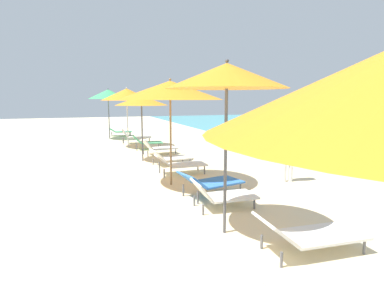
{
  "coord_description": "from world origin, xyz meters",
  "views": [
    {
      "loc": [
        -2.54,
        2.07,
        2.16
      ],
      "look_at": [
        -0.03,
        9.24,
        1.05
      ],
      "focal_mm": 29.34,
      "sensor_mm": 36.0,
      "label": 1
    }
  ],
  "objects_px": {
    "umbrella_third": "(227,76)",
    "lounger_third_shoreside": "(222,194)",
    "umbrella_farthest": "(108,94)",
    "person_walking_near": "(289,143)",
    "lounger_sixth_inland": "(147,142)",
    "lounger_farthest_shoreside": "(120,131)",
    "lounger_fourth_shoreside": "(180,164)",
    "lounger_fourth_inland": "(210,182)",
    "umbrella_fourth": "(170,90)",
    "lounger_fifth_shoreside": "(159,147)",
    "umbrella_fifth": "(141,101)",
    "umbrella_sixth": "(127,94)",
    "lounger_third_inland": "(309,233)",
    "lounger_sixth_shoreside": "(135,136)",
    "lounger_fifth_inland": "(170,157)"
  },
  "relations": [
    {
      "from": "umbrella_third",
      "to": "lounger_fifth_shoreside",
      "type": "xyz_separation_m",
      "value": [
        0.66,
        7.42,
        -2.21
      ]
    },
    {
      "from": "umbrella_third",
      "to": "lounger_fifth_inland",
      "type": "relative_size",
      "value": 1.98
    },
    {
      "from": "person_walking_near",
      "to": "lounger_fourth_shoreside",
      "type": "bearing_deg",
      "value": 68.94
    },
    {
      "from": "umbrella_fourth",
      "to": "lounger_fourth_shoreside",
      "type": "height_order",
      "value": "umbrella_fourth"
    },
    {
      "from": "lounger_fourth_inland",
      "to": "person_walking_near",
      "type": "distance_m",
      "value": 2.52
    },
    {
      "from": "umbrella_third",
      "to": "umbrella_sixth",
      "type": "bearing_deg",
      "value": 91.19
    },
    {
      "from": "umbrella_third",
      "to": "lounger_farthest_shoreside",
      "type": "bearing_deg",
      "value": 90.21
    },
    {
      "from": "lounger_fifth_inland",
      "to": "lounger_fifth_shoreside",
      "type": "bearing_deg",
      "value": 78.98
    },
    {
      "from": "lounger_sixth_inland",
      "to": "person_walking_near",
      "type": "xyz_separation_m",
      "value": [
        2.44,
        -6.42,
        0.69
      ]
    },
    {
      "from": "umbrella_farthest",
      "to": "person_walking_near",
      "type": "height_order",
      "value": "umbrella_farthest"
    },
    {
      "from": "lounger_fifth_inland",
      "to": "person_walking_near",
      "type": "bearing_deg",
      "value": -60.77
    },
    {
      "from": "umbrella_third",
      "to": "lounger_third_shoreside",
      "type": "xyz_separation_m",
      "value": [
        0.46,
        1.08,
        -2.22
      ]
    },
    {
      "from": "umbrella_fourth",
      "to": "lounger_farthest_shoreside",
      "type": "xyz_separation_m",
      "value": [
        -0.0,
        11.14,
        -2.09
      ]
    },
    {
      "from": "lounger_third_inland",
      "to": "umbrella_farthest",
      "type": "bearing_deg",
      "value": 100.14
    },
    {
      "from": "umbrella_sixth",
      "to": "umbrella_farthest",
      "type": "height_order",
      "value": "umbrella_farthest"
    },
    {
      "from": "lounger_third_shoreside",
      "to": "umbrella_fourth",
      "type": "distance_m",
      "value": 2.91
    },
    {
      "from": "umbrella_third",
      "to": "person_walking_near",
      "type": "relative_size",
      "value": 1.64
    },
    {
      "from": "lounger_farthest_shoreside",
      "to": "umbrella_fifth",
      "type": "bearing_deg",
      "value": -86.67
    },
    {
      "from": "umbrella_fifth",
      "to": "person_walking_near",
      "type": "bearing_deg",
      "value": -52.49
    },
    {
      "from": "umbrella_third",
      "to": "umbrella_farthest",
      "type": "xyz_separation_m",
      "value": [
        -0.75,
        12.92,
        -0.11
      ]
    },
    {
      "from": "person_walking_near",
      "to": "lounger_sixth_inland",
      "type": "bearing_deg",
      "value": 35.47
    },
    {
      "from": "umbrella_third",
      "to": "umbrella_sixth",
      "type": "xyz_separation_m",
      "value": [
        -0.2,
        9.7,
        -0.16
      ]
    },
    {
      "from": "lounger_third_inland",
      "to": "lounger_fourth_shoreside",
      "type": "bearing_deg",
      "value": 97.5
    },
    {
      "from": "lounger_fifth_inland",
      "to": "lounger_farthest_shoreside",
      "type": "height_order",
      "value": "lounger_fifth_inland"
    },
    {
      "from": "lounger_fifth_shoreside",
      "to": "person_walking_near",
      "type": "height_order",
      "value": "person_walking_near"
    },
    {
      "from": "umbrella_third",
      "to": "umbrella_fifth",
      "type": "bearing_deg",
      "value": 91.48
    },
    {
      "from": "lounger_third_shoreside",
      "to": "umbrella_sixth",
      "type": "bearing_deg",
      "value": 96.13
    },
    {
      "from": "lounger_fifth_shoreside",
      "to": "umbrella_third",
      "type": "bearing_deg",
      "value": -102.44
    },
    {
      "from": "umbrella_sixth",
      "to": "lounger_sixth_shoreside",
      "type": "bearing_deg",
      "value": 64.66
    },
    {
      "from": "umbrella_fourth",
      "to": "lounger_fourth_inland",
      "type": "xyz_separation_m",
      "value": [
        0.58,
        -1.18,
        -2.03
      ]
    },
    {
      "from": "umbrella_fourth",
      "to": "lounger_fifth_shoreside",
      "type": "relative_size",
      "value": 1.89
    },
    {
      "from": "umbrella_sixth",
      "to": "person_walking_near",
      "type": "distance_m",
      "value": 8.1
    },
    {
      "from": "lounger_fifth_inland",
      "to": "lounger_farthest_shoreside",
      "type": "relative_size",
      "value": 1.03
    },
    {
      "from": "umbrella_third",
      "to": "lounger_fourth_shoreside",
      "type": "height_order",
      "value": "umbrella_third"
    },
    {
      "from": "lounger_fourth_shoreside",
      "to": "umbrella_sixth",
      "type": "bearing_deg",
      "value": 97.38
    },
    {
      "from": "lounger_fifth_shoreside",
      "to": "lounger_sixth_shoreside",
      "type": "bearing_deg",
      "value": 88.86
    },
    {
      "from": "lounger_farthest_shoreside",
      "to": "person_walking_near",
      "type": "distance_m",
      "value": 12.23
    },
    {
      "from": "lounger_third_inland",
      "to": "person_walking_near",
      "type": "relative_size",
      "value": 0.96
    },
    {
      "from": "lounger_fourth_shoreside",
      "to": "lounger_sixth_inland",
      "type": "xyz_separation_m",
      "value": [
        -0.03,
        4.69,
        0.03
      ]
    },
    {
      "from": "lounger_farthest_shoreside",
      "to": "umbrella_third",
      "type": "bearing_deg",
      "value": -85.65
    },
    {
      "from": "umbrella_third",
      "to": "lounger_fourth_inland",
      "type": "relative_size",
      "value": 1.81
    },
    {
      "from": "lounger_third_inland",
      "to": "lounger_fifth_shoreside",
      "type": "xyz_separation_m",
      "value": [
        -0.19,
        8.41,
        0.01
      ]
    },
    {
      "from": "umbrella_fourth",
      "to": "umbrella_farthest",
      "type": "xyz_separation_m",
      "value": [
        -0.7,
        9.87,
        0.03
      ]
    },
    {
      "from": "umbrella_fifth",
      "to": "lounger_sixth_shoreside",
      "type": "distance_m",
      "value": 4.76
    },
    {
      "from": "umbrella_third",
      "to": "lounger_third_shoreside",
      "type": "distance_m",
      "value": 2.51
    },
    {
      "from": "lounger_third_inland",
      "to": "umbrella_fourth",
      "type": "distance_m",
      "value": 4.63
    },
    {
      "from": "umbrella_fifth",
      "to": "lounger_farthest_shoreside",
      "type": "bearing_deg",
      "value": 89.19
    },
    {
      "from": "lounger_third_shoreside",
      "to": "lounger_fourth_shoreside",
      "type": "xyz_separation_m",
      "value": [
        0.05,
        2.99,
        0.03
      ]
    },
    {
      "from": "lounger_fifth_shoreside",
      "to": "person_walking_near",
      "type": "relative_size",
      "value": 0.84
    },
    {
      "from": "umbrella_fourth",
      "to": "lounger_fourth_shoreside",
      "type": "distance_m",
      "value": 2.36
    }
  ]
}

